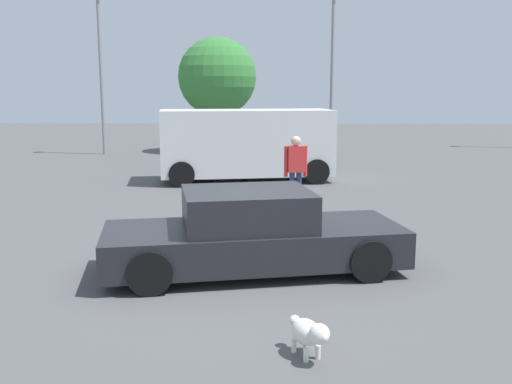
% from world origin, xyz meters
% --- Properties ---
extents(ground_plane, '(80.00, 80.00, 0.00)m').
position_xyz_m(ground_plane, '(0.00, 0.00, 0.00)').
color(ground_plane, '#515154').
extents(sedan_foreground, '(4.85, 2.57, 1.29)m').
position_xyz_m(sedan_foreground, '(0.23, 0.09, 0.59)').
color(sedan_foreground, '#232328').
rests_on(sedan_foreground, ground_plane).
extents(dog, '(0.44, 0.60, 0.45)m').
position_xyz_m(dog, '(0.91, -2.87, 0.28)').
color(dog, white).
rests_on(dog, ground_plane).
extents(van_white, '(5.48, 2.84, 2.20)m').
position_xyz_m(van_white, '(-0.19, 9.12, 1.19)').
color(van_white, white).
rests_on(van_white, ground_plane).
extents(pedestrian, '(0.56, 0.32, 1.73)m').
position_xyz_m(pedestrian, '(1.15, 4.97, 1.04)').
color(pedestrian, navy).
rests_on(pedestrian, ground_plane).
extents(light_post_near, '(0.44, 0.44, 6.74)m').
position_xyz_m(light_post_near, '(3.08, 15.04, 4.54)').
color(light_post_near, gray).
rests_on(light_post_near, ground_plane).
extents(light_post_mid, '(0.44, 0.44, 6.96)m').
position_xyz_m(light_post_mid, '(-6.72, 16.50, 4.67)').
color(light_post_mid, gray).
rests_on(light_post_mid, ground_plane).
extents(tree_back_left, '(3.52, 3.52, 5.14)m').
position_xyz_m(tree_back_left, '(-1.79, 17.60, 3.37)').
color(tree_back_left, brown).
rests_on(tree_back_left, ground_plane).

